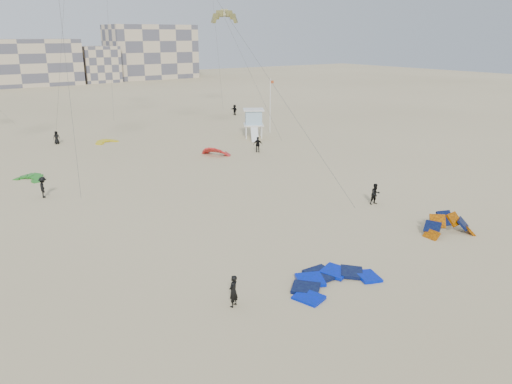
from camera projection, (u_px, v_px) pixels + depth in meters
ground at (284, 289)px, 26.85m from camera, size 320.00×320.00×0.00m
kite_ground_blue at (333, 284)px, 27.38m from camera, size 5.07×5.31×0.89m
kite_ground_orange at (448, 234)px, 34.25m from camera, size 4.57×4.58×3.62m
kite_ground_green at (30, 180)px, 47.11m from camera, size 4.06×3.99×1.39m
kite_ground_red_far at (216, 155)px, 56.73m from camera, size 4.45×4.39×2.89m
kite_ground_yellow at (106, 143)px, 63.31m from camera, size 3.42×3.53×0.81m
kitesurfer_main at (233, 291)px, 24.91m from camera, size 0.74×0.64×1.70m
kitesurfer_b at (375, 194)px, 40.06m from camera, size 0.93×0.78×1.72m
kitesurfer_c at (43, 187)px, 41.71m from camera, size 0.87×1.26×1.78m
kitesurfer_d at (258, 145)px, 57.85m from camera, size 1.12×0.98×1.81m
kitesurfer_e at (57, 138)px, 62.24m from camera, size 0.83×0.57×1.64m
kitesurfer_f at (235, 110)px, 84.76m from camera, size 0.55×1.66×1.78m
kite_fly_olive at (225, 18)px, 56.54m from camera, size 6.70×6.79×15.07m
lifeguard_tower_near at (254, 123)px, 66.02m from camera, size 3.65×5.66×3.76m
flagpole at (270, 105)px, 68.68m from camera, size 0.60×0.09×7.40m
condo_mid at (14, 63)px, 132.30m from camera, size 32.00×16.00×12.00m
condo_east at (151, 52)px, 155.02m from camera, size 26.00×14.00×16.00m
condo_fill_right at (99, 64)px, 143.00m from camera, size 10.00×10.00×10.00m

